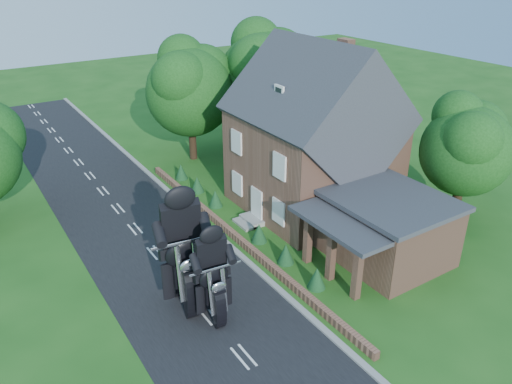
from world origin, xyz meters
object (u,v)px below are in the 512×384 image
motorcycle_lead (213,305)px  motorcycle_follow (186,289)px  annex (385,227)px  garden_wall (234,235)px  house (314,139)px

motorcycle_lead → motorcycle_follow: size_ratio=0.78×
annex → garden_wall: bearing=133.8°
motorcycle_follow → house: bearing=-147.6°
house → annex: size_ratio=1.45×
annex → motorcycle_lead: (-9.75, 0.47, -1.06)m
annex → motorcycle_lead: bearing=177.2°
house → motorcycle_follow: bearing=-156.0°
house → annex: bearing=-95.2°
house → motorcycle_follow: house is taller
garden_wall → motorcycle_lead: 6.79m
garden_wall → annex: (5.57, -5.80, 1.57)m
motorcycle_lead → garden_wall: bearing=-122.4°
annex → house: bearing=84.8°
house → motorcycle_follow: 12.52m
garden_wall → annex: size_ratio=3.12×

